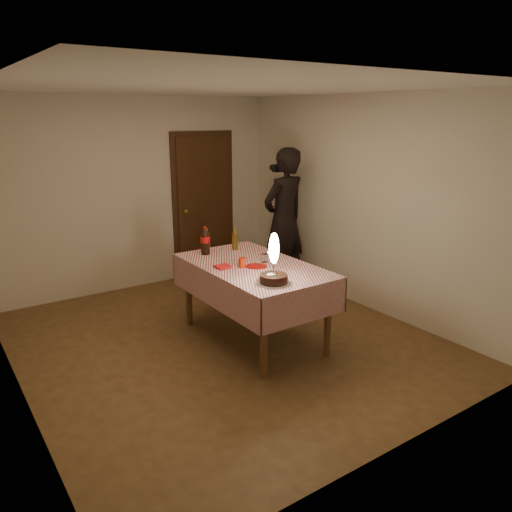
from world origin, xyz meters
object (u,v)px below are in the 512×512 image
cola_bottle (205,241)px  amber_bottle_right (235,239)px  red_plate (256,266)px  amber_bottle_left (207,241)px  red_cup (242,263)px  dining_table (253,275)px  birthday_cake (274,270)px  clear_cup (265,258)px  photographer (284,220)px

cola_bottle → amber_bottle_right: size_ratio=1.25×
red_plate → amber_bottle_left: 0.85m
cola_bottle → amber_bottle_left: cola_bottle is taller
cola_bottle → red_cup: bearing=-84.1°
dining_table → cola_bottle: cola_bottle is taller
amber_bottle_right → dining_table: bearing=-105.0°
red_cup → cola_bottle: (-0.07, 0.65, 0.10)m
amber_bottle_left → amber_bottle_right: same height
birthday_cake → cola_bottle: 1.24m
cola_bottle → amber_bottle_right: bearing=-1.9°
dining_table → clear_cup: clear_cup is taller
red_plate → red_cup: red_cup is taller
cola_bottle → photographer: 1.60m
clear_cup → cola_bottle: bearing=120.2°
photographer → dining_table: bearing=-138.2°
cola_bottle → clear_cup: bearing=-59.8°
red_plate → photographer: (1.31, 1.24, 0.12)m
dining_table → clear_cup: bearing=4.2°
birthday_cake → cola_bottle: size_ratio=1.51×
dining_table → cola_bottle: size_ratio=5.42×
clear_cup → cola_bottle: (-0.37, 0.63, 0.11)m
clear_cup → amber_bottle_left: amber_bottle_left is taller
red_plate → dining_table: bearing=79.7°
red_cup → clear_cup: bearing=4.0°
birthday_cake → photographer: size_ratio=0.25×
red_cup → amber_bottle_left: (0.02, 0.77, 0.07)m
dining_table → amber_bottle_left: size_ratio=6.75×
red_plate → cola_bottle: 0.76m
red_cup → amber_bottle_left: size_ratio=0.39×
birthday_cake → red_cup: birthday_cake is taller
dining_table → amber_bottle_right: amber_bottle_right is taller
red_plate → amber_bottle_left: amber_bottle_left is taller
red_plate → photographer: photographer is taller
clear_cup → amber_bottle_left: (-0.27, 0.75, 0.07)m
red_plate → amber_bottle_left: bearing=97.1°
red_cup → photographer: size_ratio=0.05×
amber_bottle_right → amber_bottle_left: bearing=155.2°
dining_table → red_cup: (-0.14, -0.01, 0.16)m
birthday_cake → clear_cup: 0.70m
clear_cup → amber_bottle_left: bearing=110.1°
red_plate → clear_cup: 0.20m
amber_bottle_left → amber_bottle_right: size_ratio=1.00×
birthday_cake → amber_bottle_left: size_ratio=1.88×
amber_bottle_left → cola_bottle: bearing=-127.5°
red_cup → clear_cup: (0.30, 0.02, -0.01)m
clear_cup → photographer: bearing=45.2°
dining_table → photographer: bearing=41.8°
red_cup → cola_bottle: size_ratio=0.31×
red_plate → cola_bottle: bearing=105.3°
clear_cup → red_plate: bearing=-152.5°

